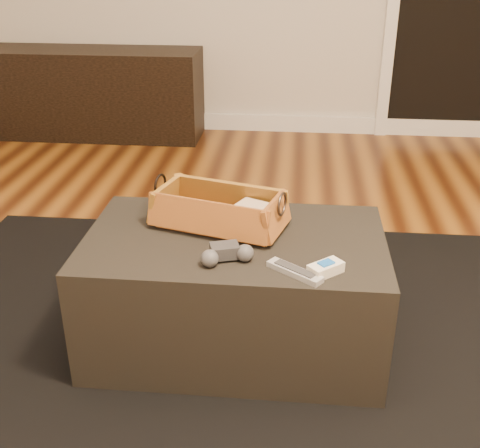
# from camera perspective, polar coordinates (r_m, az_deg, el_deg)

# --- Properties ---
(floor) EXTENTS (5.00, 5.50, 0.01)m
(floor) POSITION_cam_1_polar(r_m,az_deg,el_deg) (2.15, -2.13, -13.02)
(floor) COLOR brown
(floor) RESTS_ON ground
(baseboard) EXTENTS (5.00, 0.04, 0.12)m
(baseboard) POSITION_cam_1_polar(r_m,az_deg,el_deg) (4.58, 2.41, 9.57)
(baseboard) COLOR white
(baseboard) RESTS_ON floor
(media_cabinet) EXTENTS (1.56, 0.45, 0.61)m
(media_cabinet) POSITION_cam_1_polar(r_m,az_deg,el_deg) (4.54, -13.90, 11.95)
(media_cabinet) COLOR black
(media_cabinet) RESTS_ON floor
(area_rug) EXTENTS (2.60, 2.00, 0.01)m
(area_rug) POSITION_cam_1_polar(r_m,az_deg,el_deg) (2.18, -0.61, -11.87)
(area_rug) COLOR black
(area_rug) RESTS_ON floor
(ottoman) EXTENTS (1.00, 0.60, 0.42)m
(ottoman) POSITION_cam_1_polar(r_m,az_deg,el_deg) (2.10, -0.49, -6.38)
(ottoman) COLOR black
(ottoman) RESTS_ON area_rug
(tv_remote) EXTENTS (0.24, 0.09, 0.02)m
(tv_remote) POSITION_cam_1_polar(r_m,az_deg,el_deg) (2.06, -2.74, 0.47)
(tv_remote) COLOR black
(tv_remote) RESTS_ON wicker_basket
(cloth_bundle) EXTENTS (0.15, 0.13, 0.07)m
(cloth_bundle) POSITION_cam_1_polar(r_m,az_deg,el_deg) (2.05, 1.44, 0.96)
(cloth_bundle) COLOR #C6AB89
(cloth_bundle) RESTS_ON wicker_basket
(wicker_basket) EXTENTS (0.49, 0.35, 0.16)m
(wicker_basket) POSITION_cam_1_polar(r_m,az_deg,el_deg) (2.06, -1.99, 1.19)
(wicker_basket) COLOR #AE5B27
(wicker_basket) RESTS_ON ottoman
(game_controller) EXTENTS (0.18, 0.13, 0.05)m
(game_controller) POSITION_cam_1_polar(r_m,az_deg,el_deg) (1.84, -1.30, -2.83)
(game_controller) COLOR #2C2B2E
(game_controller) RESTS_ON ottoman
(silver_remote) EXTENTS (0.17, 0.14, 0.02)m
(silver_remote) POSITION_cam_1_polar(r_m,az_deg,el_deg) (1.79, 5.21, -4.49)
(silver_remote) COLOR #ABADB3
(silver_remote) RESTS_ON ottoman
(cream_gadget) EXTENTS (0.12, 0.11, 0.04)m
(cream_gadget) POSITION_cam_1_polar(r_m,az_deg,el_deg) (1.80, 8.13, -4.18)
(cream_gadget) COLOR silver
(cream_gadget) RESTS_ON ottoman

